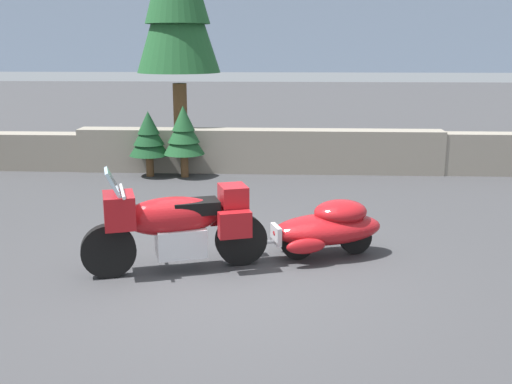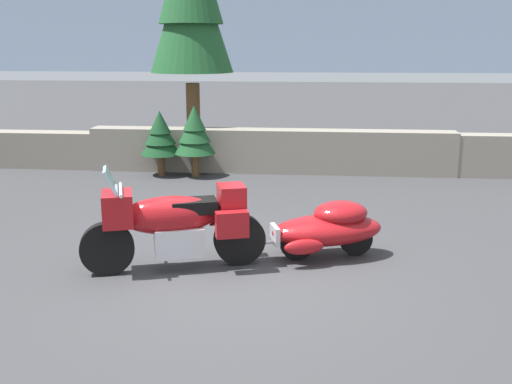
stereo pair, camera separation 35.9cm
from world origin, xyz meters
name	(u,v)px [view 1 (the left image)]	position (x,y,z in m)	size (l,w,h in m)	color
ground_plane	(236,278)	(0.00, 0.00, 0.00)	(80.00, 80.00, 0.00)	#38383A
stone_guard_wall	(262,152)	(0.05, 6.34, 0.45)	(24.00, 0.59, 0.95)	gray
distant_ridgeline	(284,12)	(0.00, 96.34, 8.00)	(240.00, 80.00, 16.00)	#8C9EB7
touring_motorcycle	(175,223)	(-0.76, 0.22, 0.62)	(2.24, 1.17, 1.33)	black
car_shaped_trailer	(328,227)	(1.16, 0.84, 0.41)	(2.20, 1.14, 0.76)	black
pine_sapling_near	(149,136)	(-2.32, 5.75, 0.87)	(0.85, 0.85, 1.40)	brown
pine_sapling_farther	(184,133)	(-1.57, 5.72, 0.95)	(0.87, 0.87, 1.52)	brown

